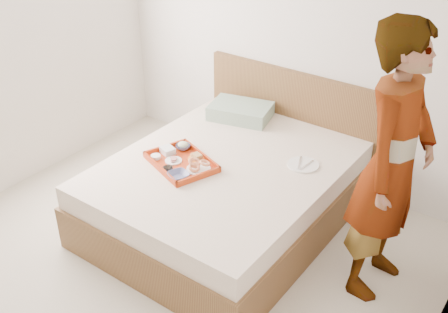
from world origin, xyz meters
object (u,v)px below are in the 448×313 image
at_px(bed, 226,192).
at_px(person, 393,166).
at_px(dinner_plate, 303,165).
at_px(tray, 181,162).

height_order(bed, person, person).
bearing_deg(person, dinner_plate, 73.14).
relative_size(dinner_plate, person, 0.13).
xyz_separation_m(tray, person, (1.47, 0.27, 0.37)).
bearing_deg(dinner_plate, tray, -144.86).
relative_size(tray, dinner_plate, 2.19).
bearing_deg(dinner_plate, bed, -147.77).
bearing_deg(dinner_plate, person, -19.49).
relative_size(bed, person, 1.09).
bearing_deg(tray, person, 30.38).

